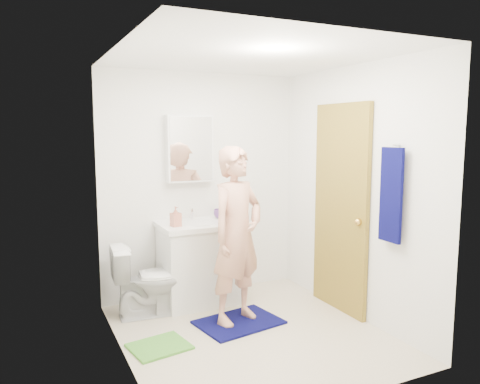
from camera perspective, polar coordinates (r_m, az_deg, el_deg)
name	(u,v)px	position (r m, az deg, el deg)	size (l,w,h in m)	color
floor	(251,334)	(4.35, 1.30, -16.93)	(2.20, 2.40, 0.02)	beige
ceiling	(251,54)	(4.01, 1.41, 16.43)	(2.20, 2.40, 0.02)	white
wall_back	(201,185)	(5.10, -4.78, 0.85)	(2.20, 0.02, 2.40)	white
wall_front	(338,225)	(2.99, 11.90, -3.99)	(2.20, 0.02, 2.40)	white
wall_left	(120,209)	(3.64, -14.44, -2.01)	(0.02, 2.40, 2.40)	white
wall_right	(354,192)	(4.60, 13.78, -0.05)	(0.02, 2.40, 2.40)	white
vanity_cabinet	(198,265)	(4.94, -5.10, -8.86)	(0.75, 0.55, 0.80)	white
countertop	(198,225)	(4.84, -5.16, -4.02)	(0.79, 0.59, 0.05)	white
sink_basin	(198,223)	(4.83, -5.16, -3.84)	(0.40, 0.40, 0.03)	white
faucet	(192,214)	(4.99, -5.89, -2.68)	(0.03, 0.03, 0.12)	silver
medicine_cabinet	(190,149)	(4.95, -6.17, 5.28)	(0.50, 0.12, 0.70)	white
mirror_panel	(191,149)	(4.90, -5.93, 5.26)	(0.46, 0.01, 0.66)	white
door	(340,208)	(4.72, 12.14, -1.97)	(0.05, 0.80, 2.05)	olive
door_knob	(358,222)	(4.46, 14.21, -3.56)	(0.07, 0.07, 0.07)	gold
towel	(391,195)	(4.12, 17.94, -0.36)	(0.03, 0.24, 0.80)	#070844
towel_hook	(397,145)	(4.12, 18.58, 5.48)	(0.02, 0.02, 0.06)	silver
toilet	(149,280)	(4.69, -11.04, -10.46)	(0.39, 0.69, 0.71)	white
bath_mat	(239,322)	(4.53, -0.15, -15.59)	(0.74, 0.53, 0.02)	#070844
green_rug	(159,346)	(4.14, -9.80, -18.07)	(0.46, 0.39, 0.02)	#52A436
soap_dispenser	(176,216)	(4.65, -7.85, -2.98)	(0.09, 0.09, 0.20)	#CE7860
toothbrush_cup	(219,214)	(5.06, -2.53, -2.64)	(0.12, 0.12, 0.10)	#6D408E
man	(237,235)	(4.31, -0.37, -5.26)	(0.59, 0.39, 1.63)	tan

